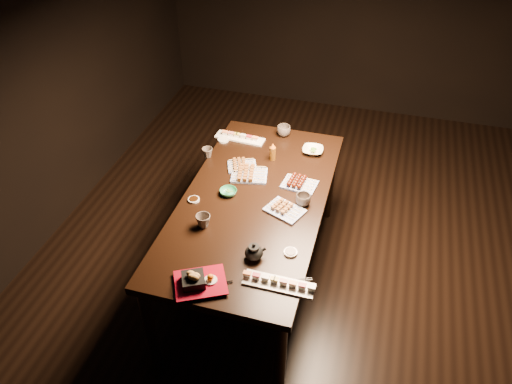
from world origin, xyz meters
TOP-DOWN VIEW (x-y plane):
  - ground at (0.00, 0.00)m, footprint 5.00×5.00m
  - dining_table at (-0.30, -0.27)m, footprint 1.14×1.91m
  - sushi_platter_near at (0.03, -0.93)m, footprint 0.38×0.11m
  - sushi_platter_far at (-0.60, 0.39)m, footprint 0.38×0.13m
  - yakitori_plate_center at (-0.40, -0.05)m, footprint 0.27×0.22m
  - yakitori_plate_right at (-0.08, -0.34)m, footprint 0.28×0.24m
  - yakitori_plate_left at (-0.48, 0.04)m, footprint 0.24×0.21m
  - tsukune_plate at (-0.05, -0.05)m, footprint 0.24×0.19m
  - edamame_bowl_green at (-0.47, -0.27)m, footprint 0.15×0.15m
  - edamame_bowl_cream at (-0.04, 0.36)m, footprint 0.16×0.16m
  - tempura_tray at (-0.37, -1.04)m, footprint 0.34×0.32m
  - teacup_near_left at (-0.52, -0.60)m, footprint 0.09×0.09m
  - teacup_mid_right at (0.01, -0.24)m, footprint 0.11×0.11m
  - teacup_far_left at (-0.75, 0.10)m, footprint 0.08×0.08m
  - teacup_far_right at (-0.30, 0.53)m, footprint 0.14×0.14m
  - teapot at (-0.16, -0.77)m, footprint 0.17×0.17m
  - condiment_bottle at (-0.30, 0.20)m, footprint 0.05×0.05m
  - sauce_dish_west at (-0.67, -0.39)m, footprint 0.08×0.08m
  - sauce_dish_east at (-0.07, 0.00)m, footprint 0.10×0.10m
  - sauce_dish_se at (0.03, -0.68)m, footprint 0.09×0.09m
  - sauce_dish_nw at (-0.71, 0.33)m, footprint 0.09×0.09m
  - chopsticks_near at (-0.31, -1.03)m, footprint 0.19×0.12m
  - chopsticks_se at (0.08, -0.88)m, footprint 0.23×0.11m

SIDE VIEW (x-z plane):
  - ground at x=0.00m, z-range 0.00..0.00m
  - dining_table at x=-0.30m, z-range 0.00..0.75m
  - chopsticks_near at x=-0.31m, z-range 0.75..0.76m
  - chopsticks_se at x=0.08m, z-range 0.75..0.76m
  - sauce_dish_west at x=-0.67m, z-range 0.75..0.76m
  - sauce_dish_se at x=0.03m, z-range 0.75..0.76m
  - sauce_dish_east at x=-0.07m, z-range 0.75..0.76m
  - sauce_dish_nw at x=-0.71m, z-range 0.75..0.76m
  - edamame_bowl_green at x=-0.47m, z-range 0.75..0.78m
  - edamame_bowl_cream at x=-0.04m, z-range 0.75..0.79m
  - sushi_platter_far at x=-0.60m, z-range 0.75..0.80m
  - sushi_platter_near at x=0.03m, z-range 0.75..0.80m
  - yakitori_plate_left at x=-0.48m, z-range 0.75..0.80m
  - tsukune_plate at x=-0.05m, z-range 0.75..0.81m
  - yakitori_plate_right at x=-0.08m, z-range 0.75..0.81m
  - yakitori_plate_center at x=-0.40m, z-range 0.75..0.81m
  - teacup_far_left at x=-0.75m, z-range 0.75..0.82m
  - teacup_mid_right at x=0.01m, z-range 0.75..0.83m
  - teacup_far_right at x=-0.30m, z-range 0.75..0.83m
  - teacup_near_left at x=-0.52m, z-range 0.75..0.83m
  - tempura_tray at x=-0.37m, z-range 0.75..0.85m
  - teapot at x=-0.16m, z-range 0.75..0.85m
  - condiment_bottle at x=-0.30m, z-range 0.75..0.89m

